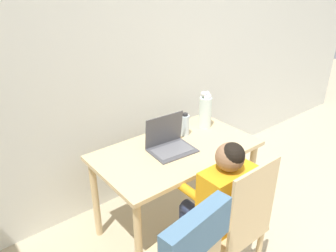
{
  "coord_description": "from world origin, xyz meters",
  "views": [
    {
      "loc": [
        -1.59,
        0.05,
        1.88
      ],
      "look_at": [
        -0.31,
        1.65,
        0.88
      ],
      "focal_mm": 35.0,
      "sensor_mm": 36.0,
      "label": 1
    }
  ],
  "objects": [
    {
      "name": "laptop",
      "position": [
        -0.3,
        1.65,
        0.76
      ],
      "size": [
        0.33,
        0.26,
        0.24
      ],
      "rotation": [
        0.0,
        0.0,
        -0.08
      ],
      "color": "#4C4C51",
      "rests_on": "dining_table"
    },
    {
      "name": "person_seated",
      "position": [
        -0.34,
        1.11,
        0.63
      ],
      "size": [
        0.35,
        0.42,
        1.01
      ],
      "rotation": [
        0.0,
        0.0,
        3.15
      ],
      "color": "orange",
      "rests_on": "ground_plane"
    },
    {
      "name": "wall_back",
      "position": [
        0.0,
        2.23,
        1.25
      ],
      "size": [
        6.4,
        0.05,
        2.5
      ],
      "color": "silver",
      "rests_on": "ground_plane"
    },
    {
      "name": "dining_table",
      "position": [
        -0.26,
        1.61,
        0.61
      ],
      "size": [
        1.18,
        0.67,
        0.7
      ],
      "color": "#D6B784",
      "rests_on": "ground_plane"
    },
    {
      "name": "flower_vase",
      "position": [
        0.15,
        1.75,
        0.84
      ],
      "size": [
        0.1,
        0.1,
        0.31
      ],
      "color": "silver",
      "rests_on": "dining_table"
    },
    {
      "name": "water_bottle",
      "position": [
        -0.07,
        1.74,
        0.79
      ],
      "size": [
        0.07,
        0.07,
        0.18
      ],
      "color": "silver",
      "rests_on": "dining_table"
    },
    {
      "name": "chair_occupied",
      "position": [
        -0.34,
        0.98,
        0.48
      ],
      "size": [
        0.4,
        0.4,
        0.95
      ],
      "rotation": [
        0.0,
        0.0,
        3.15
      ],
      "color": "#D6B784",
      "rests_on": "ground_plane"
    }
  ]
}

